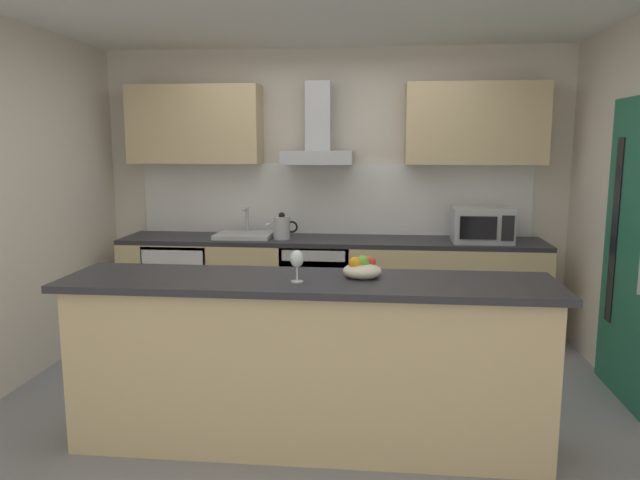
% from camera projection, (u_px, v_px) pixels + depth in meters
% --- Properties ---
extents(ground, '(5.27, 4.44, 0.02)m').
position_uv_depth(ground, '(312.00, 401.00, 4.09)').
color(ground, gray).
extents(ceiling, '(5.27, 4.44, 0.02)m').
position_uv_depth(ceiling, '(311.00, 1.00, 3.67)').
color(ceiling, white).
extents(wall_back, '(5.27, 0.12, 2.60)m').
position_uv_depth(wall_back, '(334.00, 191.00, 5.63)').
color(wall_back, silver).
rests_on(wall_back, ground).
extents(backsplash_tile, '(3.63, 0.02, 0.66)m').
position_uv_depth(backsplash_tile, '(333.00, 199.00, 5.57)').
color(backsplash_tile, white).
extents(counter_back, '(3.76, 0.60, 0.90)m').
position_uv_depth(counter_back, '(330.00, 288.00, 5.39)').
color(counter_back, '#D1B784').
rests_on(counter_back, ground).
extents(counter_island, '(2.77, 0.64, 0.99)m').
position_uv_depth(counter_island, '(308.00, 362.00, 3.41)').
color(counter_island, '#D1B784').
rests_on(counter_island, ground).
extents(upper_cabinets, '(3.71, 0.32, 0.70)m').
position_uv_depth(upper_cabinets, '(332.00, 124.00, 5.31)').
color(upper_cabinets, '#D1B784').
extents(side_door, '(0.08, 0.85, 2.05)m').
position_uv_depth(side_door, '(631.00, 251.00, 3.99)').
color(side_door, '#1E664C').
rests_on(side_door, ground).
extents(oven, '(0.60, 0.62, 0.80)m').
position_uv_depth(oven, '(317.00, 287.00, 5.38)').
color(oven, slate).
rests_on(oven, ground).
extents(refrigerator, '(0.58, 0.60, 0.85)m').
position_uv_depth(refrigerator, '(184.00, 287.00, 5.51)').
color(refrigerator, white).
rests_on(refrigerator, ground).
extents(microwave, '(0.50, 0.38, 0.30)m').
position_uv_depth(microwave, '(482.00, 225.00, 5.11)').
color(microwave, '#B7BABC').
rests_on(microwave, counter_back).
extents(sink, '(0.50, 0.40, 0.26)m').
position_uv_depth(sink, '(245.00, 234.00, 5.38)').
color(sink, silver).
rests_on(sink, counter_back).
extents(kettle, '(0.29, 0.15, 0.24)m').
position_uv_depth(kettle, '(282.00, 227.00, 5.29)').
color(kettle, '#B7BABC').
rests_on(kettle, counter_back).
extents(range_hood, '(0.62, 0.45, 0.72)m').
position_uv_depth(range_hood, '(318.00, 138.00, 5.29)').
color(range_hood, '#B7BABC').
extents(wine_glass, '(0.08, 0.08, 0.18)m').
position_uv_depth(wine_glass, '(297.00, 260.00, 3.24)').
color(wine_glass, silver).
rests_on(wine_glass, counter_island).
extents(fruit_bowl, '(0.22, 0.22, 0.13)m').
position_uv_depth(fruit_bowl, '(362.00, 269.00, 3.37)').
color(fruit_bowl, beige).
rests_on(fruit_bowl, counter_island).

